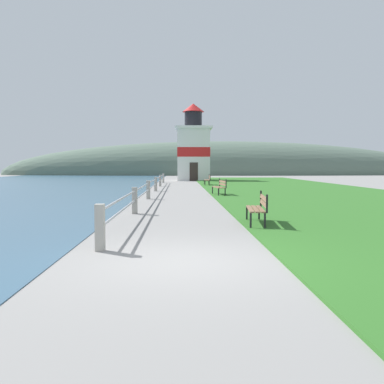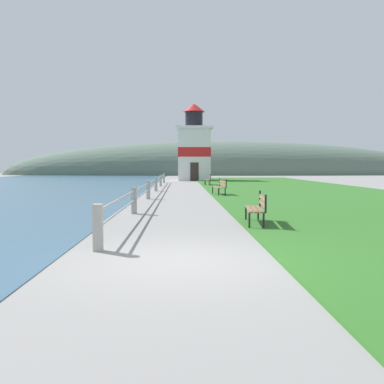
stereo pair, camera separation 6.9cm
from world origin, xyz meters
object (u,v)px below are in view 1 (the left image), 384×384
object	(u,v)px
park_bench_near	(258,207)
lighthouse	(193,149)
park_bench_midway	(220,186)
park_bench_far	(208,179)

from	to	relation	value
park_bench_near	lighthouse	xyz separation A→B (m)	(-0.71, 35.93, 3.00)
lighthouse	park_bench_midway	bearing A→B (deg)	-88.18
park_bench_near	lighthouse	size ratio (longest dim) A/B	0.21
park_bench_midway	park_bench_far	distance (m)	11.81
park_bench_near	park_bench_midway	world-z (taller)	same
park_bench_midway	lighthouse	size ratio (longest dim) A/B	0.21
park_bench_near	park_bench_midway	xyz separation A→B (m)	(0.05, 11.99, -0.00)
lighthouse	park_bench_near	bearing A→B (deg)	-88.86
park_bench_far	park_bench_near	bearing A→B (deg)	90.84
park_bench_near	park_bench_far	xyz separation A→B (m)	(0.14, 23.80, 0.00)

